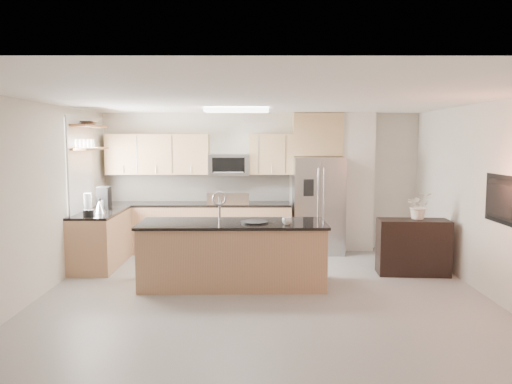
{
  "coord_description": "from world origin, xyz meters",
  "views": [
    {
      "loc": [
        -0.11,
        -6.31,
        2.1
      ],
      "look_at": [
        -0.1,
        1.3,
        1.3
      ],
      "focal_mm": 35.0,
      "sensor_mm": 36.0,
      "label": 1
    }
  ],
  "objects_px": {
    "microwave": "(229,165)",
    "credenza": "(413,247)",
    "platter": "(255,222)",
    "bowl": "(88,122)",
    "flower_vase": "(419,199)",
    "television": "(499,200)",
    "range": "(229,227)",
    "coffee_maker": "(104,198)",
    "kettle": "(100,206)",
    "island": "(233,254)",
    "blender": "(88,207)",
    "cup": "(287,221)",
    "refrigerator": "(318,205)"
  },
  "relations": [
    {
      "from": "island",
      "to": "kettle",
      "type": "xyz_separation_m",
      "value": [
        -2.19,
        0.94,
        0.56
      ]
    },
    {
      "from": "range",
      "to": "kettle",
      "type": "height_order",
      "value": "kettle"
    },
    {
      "from": "refrigerator",
      "to": "credenza",
      "type": "distance_m",
      "value": 2.07
    },
    {
      "from": "platter",
      "to": "bowl",
      "type": "bearing_deg",
      "value": 155.04
    },
    {
      "from": "coffee_maker",
      "to": "bowl",
      "type": "xyz_separation_m",
      "value": [
        -0.16,
        -0.19,
        1.28
      ]
    },
    {
      "from": "blender",
      "to": "flower_vase",
      "type": "relative_size",
      "value": 0.57
    },
    {
      "from": "coffee_maker",
      "to": "range",
      "type": "bearing_deg",
      "value": 20.4
    },
    {
      "from": "blender",
      "to": "coffee_maker",
      "type": "bearing_deg",
      "value": 91.32
    },
    {
      "from": "range",
      "to": "coffee_maker",
      "type": "bearing_deg",
      "value": -159.6
    },
    {
      "from": "credenza",
      "to": "kettle",
      "type": "height_order",
      "value": "kettle"
    },
    {
      "from": "microwave",
      "to": "island",
      "type": "height_order",
      "value": "microwave"
    },
    {
      "from": "range",
      "to": "cup",
      "type": "xyz_separation_m",
      "value": [
        0.93,
        -2.4,
        0.5
      ]
    },
    {
      "from": "island",
      "to": "platter",
      "type": "xyz_separation_m",
      "value": [
        0.31,
        -0.06,
        0.47
      ]
    },
    {
      "from": "island",
      "to": "coffee_maker",
      "type": "bearing_deg",
      "value": 147.77
    },
    {
      "from": "island",
      "to": "coffee_maker",
      "type": "distance_m",
      "value": 2.74
    },
    {
      "from": "platter",
      "to": "coffee_maker",
      "type": "xyz_separation_m",
      "value": [
        -2.58,
        1.46,
        0.17
      ]
    },
    {
      "from": "coffee_maker",
      "to": "blender",
      "type": "bearing_deg",
      "value": -88.68
    },
    {
      "from": "microwave",
      "to": "credenza",
      "type": "relative_size",
      "value": 0.7
    },
    {
      "from": "island",
      "to": "credenza",
      "type": "relative_size",
      "value": 2.48
    },
    {
      "from": "microwave",
      "to": "kettle",
      "type": "bearing_deg",
      "value": -145.92
    },
    {
      "from": "cup",
      "to": "blender",
      "type": "bearing_deg",
      "value": 166.04
    },
    {
      "from": "range",
      "to": "coffee_maker",
      "type": "relative_size",
      "value": 3.01
    },
    {
      "from": "range",
      "to": "refrigerator",
      "type": "distance_m",
      "value": 1.71
    },
    {
      "from": "television",
      "to": "range",
      "type": "bearing_deg",
      "value": 48.36
    },
    {
      "from": "refrigerator",
      "to": "platter",
      "type": "height_order",
      "value": "refrigerator"
    },
    {
      "from": "cup",
      "to": "range",
      "type": "bearing_deg",
      "value": 111.18
    },
    {
      "from": "bowl",
      "to": "flower_vase",
      "type": "xyz_separation_m",
      "value": [
        5.3,
        -0.57,
        -1.2
      ]
    },
    {
      "from": "blender",
      "to": "flower_vase",
      "type": "height_order",
      "value": "flower_vase"
    },
    {
      "from": "bowl",
      "to": "coffee_maker",
      "type": "bearing_deg",
      "value": 50.53
    },
    {
      "from": "range",
      "to": "blender",
      "type": "bearing_deg",
      "value": -141.52
    },
    {
      "from": "credenza",
      "to": "bowl",
      "type": "height_order",
      "value": "bowl"
    },
    {
      "from": "range",
      "to": "coffee_maker",
      "type": "distance_m",
      "value": 2.32
    },
    {
      "from": "platter",
      "to": "coffee_maker",
      "type": "height_order",
      "value": "coffee_maker"
    },
    {
      "from": "cup",
      "to": "blender",
      "type": "relative_size",
      "value": 0.37
    },
    {
      "from": "credenza",
      "to": "kettle",
      "type": "relative_size",
      "value": 4.58
    },
    {
      "from": "microwave",
      "to": "credenza",
      "type": "xyz_separation_m",
      "value": [
        2.95,
        -1.72,
        -1.2
      ]
    },
    {
      "from": "credenza",
      "to": "flower_vase",
      "type": "relative_size",
      "value": 1.69
    },
    {
      "from": "blender",
      "to": "bowl",
      "type": "height_order",
      "value": "bowl"
    },
    {
      "from": "credenza",
      "to": "cup",
      "type": "relative_size",
      "value": 8.16
    },
    {
      "from": "coffee_maker",
      "to": "bowl",
      "type": "relative_size",
      "value": 1.06
    },
    {
      "from": "range",
      "to": "platter",
      "type": "height_order",
      "value": "range"
    },
    {
      "from": "bowl",
      "to": "refrigerator",
      "type": "bearing_deg",
      "value": 13.26
    },
    {
      "from": "platter",
      "to": "kettle",
      "type": "bearing_deg",
      "value": 158.38
    },
    {
      "from": "refrigerator",
      "to": "island",
      "type": "height_order",
      "value": "refrigerator"
    },
    {
      "from": "range",
      "to": "flower_vase",
      "type": "relative_size",
      "value": 1.79
    },
    {
      "from": "blender",
      "to": "television",
      "type": "bearing_deg",
      "value": -14.76
    },
    {
      "from": "television",
      "to": "credenza",
      "type": "bearing_deg",
      "value": 20.05
    },
    {
      "from": "range",
      "to": "island",
      "type": "bearing_deg",
      "value": -85.62
    },
    {
      "from": "blender",
      "to": "kettle",
      "type": "distance_m",
      "value": 0.41
    },
    {
      "from": "range",
      "to": "refrigerator",
      "type": "xyz_separation_m",
      "value": [
        1.66,
        -0.05,
        0.42
      ]
    }
  ]
}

